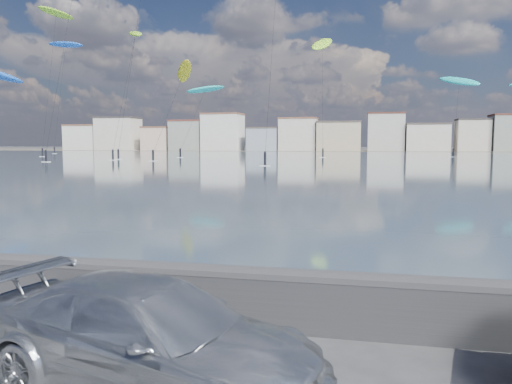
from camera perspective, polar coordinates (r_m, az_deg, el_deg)
bay_water at (r=96.90m, az=10.36°, el=3.72°), size 500.00×177.00×0.00m
far_shore_strip at (r=205.35m, az=11.32°, el=4.68°), size 500.00×60.00×0.00m
seawall at (r=8.93m, az=-8.21°, el=-11.08°), size 400.00×0.36×1.08m
far_buildings at (r=191.34m, az=11.69°, el=6.41°), size 240.79×13.26×14.60m
car_silver at (r=6.73m, az=-12.00°, el=-15.84°), size 5.10×3.02×1.39m
kitesurfer_4 at (r=131.14m, az=-21.86°, el=18.34°), size 4.77×13.37×33.91m
kitesurfer_6 at (r=114.93m, az=-5.83°, el=11.49°), size 8.93×13.12×16.56m
kitesurfer_8 at (r=123.74m, az=7.58°, el=16.33°), size 6.27×20.72×29.43m
kitesurfer_9 at (r=131.08m, az=22.22°, el=11.60°), size 10.09×17.13×20.14m
kitesurfer_12 at (r=167.48m, az=-20.93°, el=15.36°), size 10.71×14.75×33.89m
kitesurfer_13 at (r=99.43m, az=-8.23°, el=13.34°), size 5.96×18.11×18.89m
kitesurfer_15 at (r=101.26m, az=-13.66°, el=16.92°), size 6.12×12.21×25.15m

